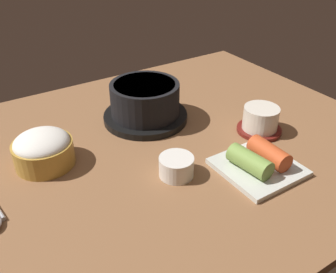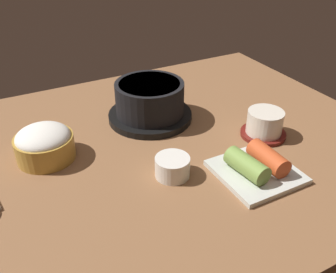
{
  "view_description": "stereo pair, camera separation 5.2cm",
  "coord_description": "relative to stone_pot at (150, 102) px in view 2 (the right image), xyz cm",
  "views": [
    {
      "loc": [
        -31.59,
        -54.58,
        44.23
      ],
      "look_at": [
        2.0,
        -2.0,
        5.0
      ],
      "focal_mm": 39.63,
      "sensor_mm": 36.0,
      "label": 1
    },
    {
      "loc": [
        -27.07,
        -57.21,
        44.23
      ],
      "look_at": [
        2.0,
        -2.0,
        5.0
      ],
      "focal_mm": 39.63,
      "sensor_mm": 36.0,
      "label": 2
    }
  ],
  "objects": [
    {
      "name": "rice_bowl",
      "position": [
        -24.69,
        -4.74,
        -0.98
      ],
      "size": [
        11.24,
        11.24,
        6.72
      ],
      "color": "#B78C38",
      "rests_on": "dining_table"
    },
    {
      "name": "dining_table",
      "position": [
        -4.28,
        -11.17,
        -5.34
      ],
      "size": [
        100.0,
        76.0,
        2.0
      ],
      "primitive_type": "cube",
      "color": "brown",
      "rests_on": "ground"
    },
    {
      "name": "tea_cup_with_saucer",
      "position": [
        18.25,
        -18.0,
        -1.53
      ],
      "size": [
        9.65,
        9.65,
        5.78
      ],
      "color": "maroon",
      "rests_on": "dining_table"
    },
    {
      "name": "kimchi_plate",
      "position": [
        8.19,
        -28.0,
        -2.59
      ],
      "size": [
        13.93,
        13.93,
        4.66
      ],
      "color": "silver",
      "rests_on": "dining_table"
    },
    {
      "name": "banchan_cup_center",
      "position": [
        -5.56,
        -21.11,
        -2.31
      ],
      "size": [
        6.38,
        6.38,
        3.8
      ],
      "color": "white",
      "rests_on": "dining_table"
    },
    {
      "name": "stone_pot",
      "position": [
        0.0,
        0.0,
        0.0
      ],
      "size": [
        19.17,
        19.17,
        8.88
      ],
      "color": "black",
      "rests_on": "dining_table"
    }
  ]
}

